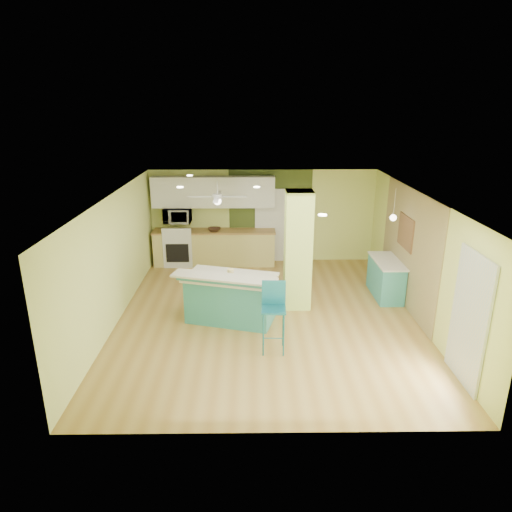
# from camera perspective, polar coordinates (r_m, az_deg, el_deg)

# --- Properties ---
(floor) EXTENTS (6.00, 7.00, 0.01)m
(floor) POSITION_cam_1_polar(r_m,az_deg,el_deg) (9.46, 1.39, -7.51)
(floor) COLOR olive
(floor) RESTS_ON ground
(ceiling) EXTENTS (6.00, 7.00, 0.01)m
(ceiling) POSITION_cam_1_polar(r_m,az_deg,el_deg) (8.65, 1.52, 7.58)
(ceiling) COLOR white
(ceiling) RESTS_ON wall_back
(wall_back) EXTENTS (6.00, 0.01, 2.50)m
(wall_back) POSITION_cam_1_polar(r_m,az_deg,el_deg) (12.34, 0.85, 5.00)
(wall_back) COLOR #DBE77B
(wall_back) RESTS_ON floor
(wall_front) EXTENTS (6.00, 0.01, 2.50)m
(wall_front) POSITION_cam_1_polar(r_m,az_deg,el_deg) (5.78, 2.75, -11.67)
(wall_front) COLOR #DBE77B
(wall_front) RESTS_ON floor
(wall_left) EXTENTS (0.01, 7.00, 2.50)m
(wall_left) POSITION_cam_1_polar(r_m,az_deg,el_deg) (9.36, -17.26, -0.36)
(wall_left) COLOR #DBE77B
(wall_left) RESTS_ON floor
(wall_right) EXTENTS (0.01, 7.00, 2.50)m
(wall_right) POSITION_cam_1_polar(r_m,az_deg,el_deg) (9.57, 19.73, -0.21)
(wall_right) COLOR #DBE77B
(wall_right) RESTS_ON floor
(wood_panel) EXTENTS (0.02, 3.40, 2.50)m
(wood_panel) POSITION_cam_1_polar(r_m,az_deg,el_deg) (10.10, 18.51, 0.89)
(wood_panel) COLOR #8D7950
(wood_panel) RESTS_ON floor
(olive_accent) EXTENTS (2.20, 0.02, 2.50)m
(olive_accent) POSITION_cam_1_polar(r_m,az_deg,el_deg) (12.33, 1.79, 4.98)
(olive_accent) COLOR #425020
(olive_accent) RESTS_ON floor
(interior_door) EXTENTS (0.82, 0.05, 2.00)m
(interior_door) POSITION_cam_1_polar(r_m,az_deg,el_deg) (12.37, 1.78, 3.82)
(interior_door) COLOR white
(interior_door) RESTS_ON floor
(french_door) EXTENTS (0.04, 1.08, 2.10)m
(french_door) POSITION_cam_1_polar(r_m,az_deg,el_deg) (7.67, 25.08, -7.19)
(french_door) COLOR silver
(french_door) RESTS_ON floor
(column) EXTENTS (0.55, 0.55, 2.50)m
(column) POSITION_cam_1_polar(r_m,az_deg,el_deg) (9.50, 5.26, 0.70)
(column) COLOR #C9E369
(column) RESTS_ON floor
(kitchen_run) EXTENTS (3.25, 0.63, 0.94)m
(kitchen_run) POSITION_cam_1_polar(r_m,az_deg,el_deg) (12.29, -5.20, 1.09)
(kitchen_run) COLOR #CBBB6A
(kitchen_run) RESTS_ON floor
(stove) EXTENTS (0.76, 0.66, 1.08)m
(stove) POSITION_cam_1_polar(r_m,az_deg,el_deg) (12.40, -9.58, 1.00)
(stove) COLOR silver
(stove) RESTS_ON floor
(upper_cabinets) EXTENTS (3.20, 0.34, 0.80)m
(upper_cabinets) POSITION_cam_1_polar(r_m,az_deg,el_deg) (12.05, -5.36, 7.98)
(upper_cabinets) COLOR white
(upper_cabinets) RESTS_ON wall_back
(microwave) EXTENTS (0.70, 0.48, 0.39)m
(microwave) POSITION_cam_1_polar(r_m,az_deg,el_deg) (12.17, -9.80, 5.01)
(microwave) COLOR silver
(microwave) RESTS_ON wall_back
(ceiling_fan) EXTENTS (1.41, 1.41, 0.61)m
(ceiling_fan) POSITION_cam_1_polar(r_m,az_deg,el_deg) (10.72, -4.85, 7.36)
(ceiling_fan) COLOR silver
(ceiling_fan) RESTS_ON ceiling
(pendant_lamp) EXTENTS (0.14, 0.14, 0.69)m
(pendant_lamp) POSITION_cam_1_polar(r_m,az_deg,el_deg) (9.97, 16.77, 4.63)
(pendant_lamp) COLOR silver
(pendant_lamp) RESTS_ON ceiling
(wall_decor) EXTENTS (0.03, 0.90, 0.70)m
(wall_decor) POSITION_cam_1_polar(r_m,az_deg,el_deg) (10.19, 18.21, 2.84)
(wall_decor) COLOR brown
(wall_decor) RESTS_ON wood_panel
(peninsula) EXTENTS (2.11, 1.54, 1.08)m
(peninsula) POSITION_cam_1_polar(r_m,az_deg,el_deg) (9.10, -3.20, -5.15)
(peninsula) COLOR teal
(peninsula) RESTS_ON floor
(bar_stool) EXTENTS (0.43, 0.43, 1.25)m
(bar_stool) POSITION_cam_1_polar(r_m,az_deg,el_deg) (7.93, 2.22, -6.17)
(bar_stool) COLOR #1B6A7D
(bar_stool) RESTS_ON floor
(side_counter) EXTENTS (0.56, 1.31, 0.85)m
(side_counter) POSITION_cam_1_polar(r_m,az_deg,el_deg) (10.65, 15.90, -2.66)
(side_counter) COLOR teal
(side_counter) RESTS_ON floor
(fruit_bowl) EXTENTS (0.35, 0.35, 0.08)m
(fruit_bowl) POSITION_cam_1_polar(r_m,az_deg,el_deg) (12.09, -5.23, 3.31)
(fruit_bowl) COLOR #3D2619
(fruit_bowl) RESTS_ON kitchen_run
(canister) EXTENTS (0.13, 0.13, 0.15)m
(canister) POSITION_cam_1_polar(r_m,az_deg,el_deg) (8.91, -3.21, -2.11)
(canister) COLOR yellow
(canister) RESTS_ON peninsula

